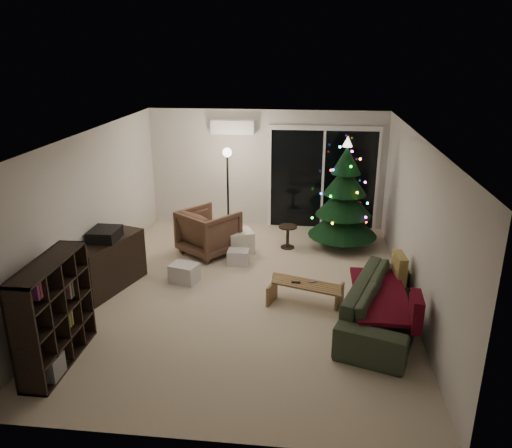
# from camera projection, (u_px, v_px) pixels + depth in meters

# --- Properties ---
(room) EXTENTS (6.50, 7.51, 2.60)m
(room) POSITION_uv_depth(u_px,v_px,m) (283.00, 205.00, 9.02)
(room) COLOR beige
(room) RESTS_ON ground
(bookshelf) EXTENTS (0.85, 1.38, 1.35)m
(bookshelf) POSITION_uv_depth(u_px,v_px,m) (41.00, 313.00, 6.02)
(bookshelf) COLOR black
(bookshelf) RESTS_ON floor
(media_cabinet) EXTENTS (0.88, 1.43, 0.84)m
(media_cabinet) POSITION_uv_depth(u_px,v_px,m) (108.00, 264.00, 8.01)
(media_cabinet) COLOR black
(media_cabinet) RESTS_ON floor
(stereo) EXTENTS (0.43, 0.50, 0.18)m
(stereo) POSITION_uv_depth(u_px,v_px,m) (105.00, 234.00, 7.84)
(stereo) COLOR black
(stereo) RESTS_ON media_cabinet
(armchair) EXTENTS (1.30, 1.31, 0.86)m
(armchair) POSITION_uv_depth(u_px,v_px,m) (209.00, 232.00, 9.38)
(armchair) COLOR brown
(armchair) RESTS_ON floor
(ottoman) EXTENTS (0.62, 0.62, 0.42)m
(ottoman) POSITION_uv_depth(u_px,v_px,m) (240.00, 241.00, 9.50)
(ottoman) COLOR silver
(ottoman) RESTS_ON floor
(cardboard_box_a) EXTENTS (0.51, 0.44, 0.31)m
(cardboard_box_a) POSITION_uv_depth(u_px,v_px,m) (184.00, 273.00, 8.30)
(cardboard_box_a) COLOR silver
(cardboard_box_a) RESTS_ON floor
(cardboard_box_b) EXTENTS (0.38, 0.28, 0.27)m
(cardboard_box_b) POSITION_uv_depth(u_px,v_px,m) (238.00, 257.00, 8.99)
(cardboard_box_b) COLOR silver
(cardboard_box_b) RESTS_ON floor
(side_table) EXTENTS (0.47, 0.47, 0.45)m
(side_table) POSITION_uv_depth(u_px,v_px,m) (288.00, 237.00, 9.69)
(side_table) COLOR black
(side_table) RESTS_ON floor
(floor_lamp) EXTENTS (0.29, 0.29, 1.82)m
(floor_lamp) POSITION_uv_depth(u_px,v_px,m) (228.00, 196.00, 9.90)
(floor_lamp) COLOR black
(floor_lamp) RESTS_ON floor
(sofa) EXTENTS (1.57, 2.44, 0.67)m
(sofa) POSITION_uv_depth(u_px,v_px,m) (386.00, 305.00, 6.92)
(sofa) COLOR black
(sofa) RESTS_ON floor
(sofa_throw) EXTENTS (0.71, 1.64, 0.05)m
(sofa_throw) POSITION_uv_depth(u_px,v_px,m) (380.00, 295.00, 6.88)
(sofa_throw) COLOR #5E081C
(sofa_throw) RESTS_ON sofa
(cushion_a) EXTENTS (0.17, 0.45, 0.44)m
(cushion_a) POSITION_uv_depth(u_px,v_px,m) (399.00, 268.00, 7.42)
(cushion_a) COLOR #A38E49
(cushion_a) RESTS_ON sofa
(cushion_b) EXTENTS (0.16, 0.45, 0.44)m
(cushion_b) POSITION_uv_depth(u_px,v_px,m) (416.00, 312.00, 6.20)
(cushion_b) COLOR #5E081C
(cushion_b) RESTS_ON sofa
(coffee_table) EXTENTS (1.15, 0.70, 0.34)m
(coffee_table) POSITION_uv_depth(u_px,v_px,m) (305.00, 294.00, 7.58)
(coffee_table) COLOR olive
(coffee_table) RESTS_ON floor
(remote_a) EXTENTS (0.14, 0.04, 0.02)m
(remote_a) POSITION_uv_depth(u_px,v_px,m) (296.00, 282.00, 7.53)
(remote_a) COLOR black
(remote_a) RESTS_ON coffee_table
(remote_b) EXTENTS (0.13, 0.08, 0.02)m
(remote_b) POSITION_uv_depth(u_px,v_px,m) (313.00, 282.00, 7.55)
(remote_b) COLOR slate
(remote_b) RESTS_ON coffee_table
(christmas_tree) EXTENTS (1.59, 1.59, 2.16)m
(christmas_tree) POSITION_uv_depth(u_px,v_px,m) (345.00, 194.00, 9.47)
(christmas_tree) COLOR #103D19
(christmas_tree) RESTS_ON floor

